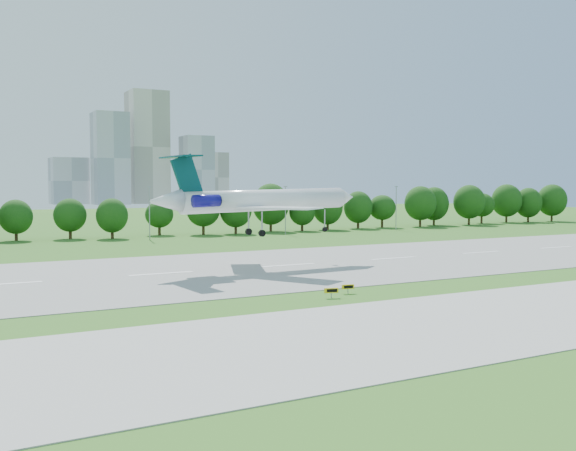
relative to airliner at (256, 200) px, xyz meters
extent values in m
plane|color=#265B18|center=(-14.40, -24.88, -10.16)|extent=(600.00, 600.00, 0.00)
cube|color=gray|center=(-14.40, 0.12, -10.12)|extent=(400.00, 45.00, 0.08)
cube|color=#ADADA8|center=(-14.40, -42.88, -10.12)|extent=(400.00, 23.00, 0.08)
cylinder|color=#382314|center=(5.60, 67.12, -8.36)|extent=(0.70, 0.70, 3.60)
sphere|color=#0F3B0E|center=(5.60, 67.12, -3.96)|extent=(8.40, 8.40, 8.40)
cylinder|color=#382314|center=(45.60, 67.12, -8.36)|extent=(0.70, 0.70, 3.60)
sphere|color=#0F3B0E|center=(45.60, 67.12, -3.96)|extent=(8.40, 8.40, 8.40)
cylinder|color=#382314|center=(85.60, 67.12, -8.36)|extent=(0.70, 0.70, 3.60)
sphere|color=#0F3B0E|center=(85.60, 67.12, -3.96)|extent=(8.40, 8.40, 8.40)
cylinder|color=#382314|center=(125.60, 67.12, -8.36)|extent=(0.70, 0.70, 3.60)
sphere|color=#0F3B0E|center=(125.60, 67.12, -3.96)|extent=(8.40, 8.40, 8.40)
cylinder|color=gray|center=(0.60, 57.12, -4.16)|extent=(0.24, 0.24, 12.00)
cube|color=gray|center=(0.60, 57.12, 1.94)|extent=(0.90, 0.25, 0.18)
cylinder|color=gray|center=(35.60, 57.12, -4.16)|extent=(0.24, 0.24, 12.00)
cube|color=gray|center=(35.60, 57.12, 1.94)|extent=(0.90, 0.25, 0.18)
cylinder|color=gray|center=(70.60, 57.12, -4.16)|extent=(0.24, 0.24, 12.00)
cube|color=gray|center=(70.60, 57.12, 1.94)|extent=(0.90, 0.25, 0.18)
cube|color=#B2B2B7|center=(60.60, 355.12, 20.84)|extent=(22.00, 22.00, 62.00)
cube|color=beige|center=(90.60, 370.12, 29.84)|extent=(26.00, 26.00, 80.00)
cube|color=#B2B2B7|center=(120.60, 350.12, 13.84)|extent=(20.00, 20.00, 48.00)
cube|color=beige|center=(143.60, 375.12, 8.84)|extent=(18.00, 18.00, 38.00)
cube|color=#B2B2B7|center=(37.60, 380.12, 5.84)|extent=(24.00, 24.00, 32.00)
cylinder|color=white|center=(1.71, 0.12, -0.10)|extent=(27.36, 5.13, 3.70)
cone|color=white|center=(16.69, 1.21, 0.20)|extent=(3.18, 3.37, 3.22)
cone|color=white|center=(-13.99, -1.02, -0.05)|extent=(4.62, 3.48, 3.25)
cube|color=white|center=(0.54, -6.31, -1.04)|extent=(9.68, 12.48, 0.32)
cube|color=white|center=(-0.37, 6.32, -1.04)|extent=(8.42, 12.60, 0.32)
cube|color=#053B40|center=(-10.93, -0.79, 3.41)|extent=(4.71, 0.79, 6.14)
cube|color=#053B40|center=(-11.83, -0.86, 6.01)|extent=(3.51, 8.78, 0.26)
cylinder|color=navy|center=(-8.95, -3.01, -0.04)|extent=(3.95, 1.99, 1.79)
cylinder|color=navy|center=(-9.29, 1.68, -0.04)|extent=(3.95, 1.99, 1.79)
cylinder|color=gray|center=(12.54, 0.91, -3.27)|extent=(0.18, 0.18, 3.17)
cylinder|color=black|center=(12.54, 0.91, -4.85)|extent=(0.83, 0.33, 0.81)
cylinder|color=gray|center=(0.05, -1.99, -3.27)|extent=(0.22, 0.22, 3.17)
cylinder|color=black|center=(0.05, -1.99, -4.85)|extent=(1.02, 0.48, 1.00)
cylinder|color=gray|center=(-0.24, 1.98, -3.27)|extent=(0.22, 0.22, 3.17)
cylinder|color=black|center=(-0.24, 1.98, -4.85)|extent=(1.02, 0.48, 1.00)
cube|color=gray|center=(-0.69, -25.53, -9.84)|extent=(0.11, 0.11, 0.64)
cube|color=yellow|center=(-0.69, -25.53, -9.38)|extent=(1.47, 0.45, 0.51)
cube|color=black|center=(-0.71, -25.63, -9.38)|extent=(1.08, 0.24, 0.32)
cube|color=gray|center=(-3.89, -27.10, -9.82)|extent=(0.12, 0.12, 0.68)
cube|color=yellow|center=(-3.89, -27.10, -9.33)|extent=(1.54, 0.63, 0.54)
cube|color=black|center=(-3.93, -27.20, -9.33)|extent=(1.12, 0.37, 0.34)
camera|label=1|loc=(-40.79, -85.42, 1.91)|focal=40.00mm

